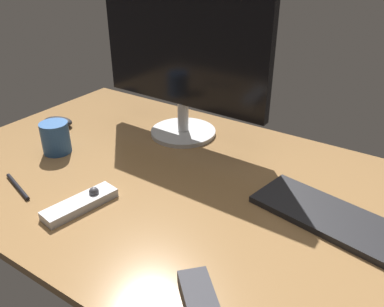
{
  "coord_description": "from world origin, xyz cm",
  "views": [
    {
      "loc": [
        50.3,
        -71.31,
        57.4
      ],
      "look_at": [
        -0.59,
        4.83,
        8.0
      ],
      "focal_mm": 37.43,
      "sensor_mm": 36.0,
      "label": 1
    }
  ],
  "objects": [
    {
      "name": "coffee_mug",
      "position": [
        -40.2,
        -6.93,
        6.6
      ],
      "size": [
        8.06,
        8.06,
        9.2
      ],
      "primitive_type": "cylinder",
      "color": "#28518C",
      "rests_on": "desk"
    },
    {
      "name": "media_remote",
      "position": [
        -13.5,
        -22.28,
        3.15
      ],
      "size": [
        8.26,
        18.56,
        3.71
      ],
      "rotation": [
        0.0,
        0.0,
        1.4
      ],
      "color": "#B7B7BC",
      "rests_on": "desk"
    },
    {
      "name": "keyboard",
      "position": [
        41.16,
        4.36,
        2.74
      ],
      "size": [
        46.42,
        21.92,
        1.49
      ],
      "primitive_type": "cube",
      "rotation": [
        0.0,
        0.0,
        -0.18
      ],
      "color": "black",
      "rests_on": "desk"
    },
    {
      "name": "computer_mouse",
      "position": [
        -54.63,
        5.33,
        3.56
      ],
      "size": [
        11.37,
        8.62,
        3.12
      ],
      "primitive_type": "ellipsoid",
      "rotation": [
        0.0,
        0.0,
        0.32
      ],
      "color": "black",
      "rests_on": "desk"
    },
    {
      "name": "desk",
      "position": [
        0.0,
        0.0,
        1.0
      ],
      "size": [
        140.0,
        84.0,
        2.0
      ],
      "primitive_type": "cube",
      "color": "olive",
      "rests_on": "ground"
    },
    {
      "name": "monitor",
      "position": [
        -16.48,
        23.56,
        28.72
      ],
      "size": [
        56.34,
        20.68,
        48.43
      ],
      "rotation": [
        0.0,
        0.0,
        -0.02
      ],
      "color": "#BDBDBD",
      "rests_on": "desk"
    },
    {
      "name": "pen",
      "position": [
        -33.01,
        -25.53,
        2.49
      ],
      "size": [
        13.87,
        4.93,
        0.99
      ],
      "primitive_type": "cylinder",
      "rotation": [
        0.0,
        1.57,
        -0.29
      ],
      "color": "black",
      "rests_on": "desk"
    }
  ]
}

